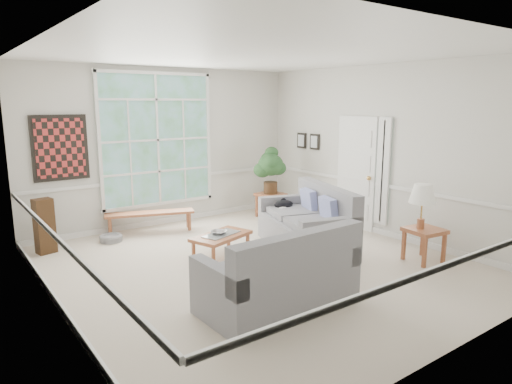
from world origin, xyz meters
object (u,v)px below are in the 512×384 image
loveseat_front (278,267)px  coffee_table (221,245)px  loveseat_right (306,218)px  side_table (424,245)px  end_table (270,205)px

loveseat_front → coffee_table: loveseat_front is taller
loveseat_front → coffee_table: (0.40, 1.88, -0.31)m
loveseat_right → coffee_table: 1.44m
side_table → end_table: bearing=93.2°
loveseat_right → loveseat_front: (-1.72, -1.43, -0.02)m
coffee_table → side_table: side_table is taller
coffee_table → end_table: (2.14, 1.52, 0.07)m
loveseat_front → side_table: loveseat_front is taller
loveseat_right → side_table: 1.84m
loveseat_right → side_table: loveseat_right is taller
end_table → loveseat_front: bearing=-126.7°
loveseat_right → loveseat_front: bearing=-123.4°
coffee_table → end_table: end_table is taller
side_table → loveseat_right: bearing=123.7°
loveseat_front → coffee_table: 1.95m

